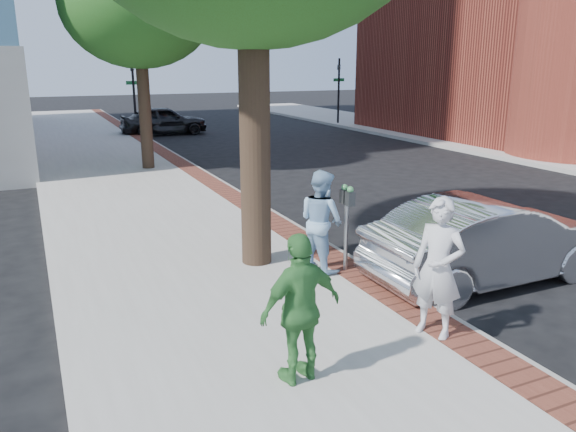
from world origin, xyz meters
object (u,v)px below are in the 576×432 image
sedan_silver (489,240)px  person_gray (438,268)px  bg_car (164,120)px  person_officer (321,221)px  person_green (301,309)px  parking_meter (347,210)px

sedan_silver → person_gray: bearing=121.8°
person_gray → bg_car: person_gray is taller
person_officer → bg_car: 20.85m
bg_car → sedan_silver: bearing=-178.2°
person_green → sedan_silver: person_green is taller
person_gray → parking_meter: bearing=149.5°
sedan_silver → bg_car: bg_car is taller
parking_meter → person_green: bearing=-128.5°
person_gray → sedan_silver: (2.25, 1.41, -0.35)m
person_gray → person_officer: (-0.21, 2.73, -0.05)m
sedan_silver → bg_car: (-0.46, 22.07, 0.02)m
parking_meter → sedan_silver: parking_meter is taller
parking_meter → bg_car: bearing=85.5°
person_gray → person_green: (-2.04, -0.24, -0.06)m
person_officer → person_green: bearing=134.6°
parking_meter → sedan_silver: 2.42m
parking_meter → bg_car: 21.05m
parking_meter → person_green: (-2.18, -2.74, -0.21)m
parking_meter → person_green: size_ratio=0.87×
person_officer → bg_car: (2.00, 20.75, -0.28)m
person_officer → person_green: 3.49m
sedan_silver → bg_car: bearing=0.8°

